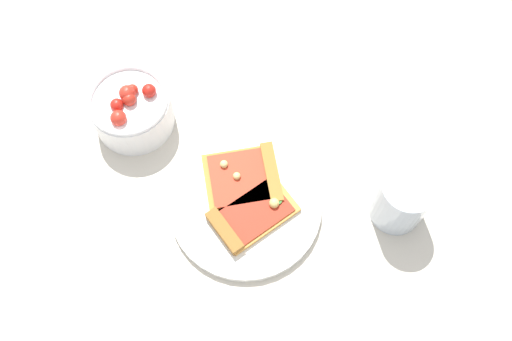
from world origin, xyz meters
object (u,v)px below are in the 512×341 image
at_px(pizza_slice_near, 248,177).
at_px(soda_glass, 401,200).
at_px(salad_bowl, 131,109).
at_px(plate, 246,204).
at_px(pizza_slice_far, 250,217).

xyz_separation_m(pizza_slice_near, soda_glass, (-0.00, -0.24, 0.03)).
bearing_deg(salad_bowl, soda_glass, -99.63).
relative_size(plate, salad_bowl, 1.81).
height_order(pizza_slice_near, soda_glass, soda_glass).
bearing_deg(salad_bowl, pizza_slice_far, -121.36).
height_order(pizza_slice_near, salad_bowl, salad_bowl).
distance_m(pizza_slice_far, salad_bowl, 0.26).
relative_size(pizza_slice_far, soda_glass, 1.35).
xyz_separation_m(pizza_slice_near, pizza_slice_far, (-0.06, -0.02, 0.00)).
distance_m(pizza_slice_near, pizza_slice_far, 0.07).
relative_size(pizza_slice_near, salad_bowl, 1.10).
bearing_deg(plate, soda_glass, -80.75).
distance_m(pizza_slice_near, salad_bowl, 0.22).
height_order(plate, pizza_slice_near, pizza_slice_near).
xyz_separation_m(pizza_slice_near, salad_bowl, (0.07, 0.21, 0.02)).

